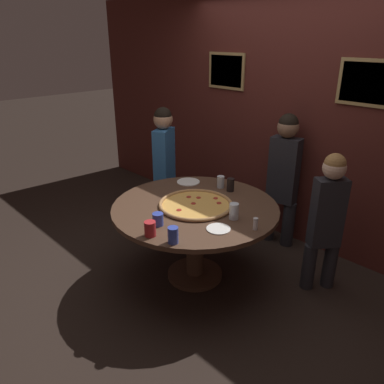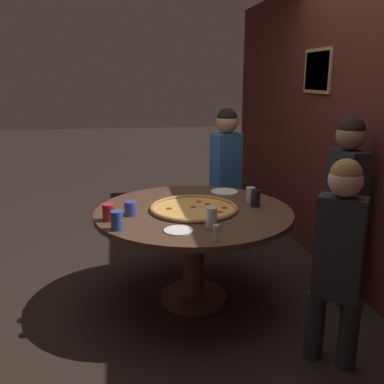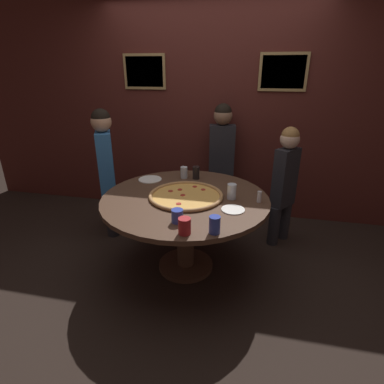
{
  "view_description": "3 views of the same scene",
  "coord_description": "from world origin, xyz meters",
  "px_view_note": "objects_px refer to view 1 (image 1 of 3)",
  "views": [
    {
      "loc": [
        2.12,
        -2.12,
        2.14
      ],
      "look_at": [
        -0.01,
        -0.03,
        0.88
      ],
      "focal_mm": 35.0,
      "sensor_mm": 36.0,
      "label": 1
    },
    {
      "loc": [
        2.99,
        -0.54,
        1.69
      ],
      "look_at": [
        -0.07,
        -0.0,
        0.86
      ],
      "focal_mm": 40.0,
      "sensor_mm": 36.0,
      "label": 2
    },
    {
      "loc": [
        0.57,
        -2.35,
        1.79
      ],
      "look_at": [
        0.07,
        -0.02,
        0.8
      ],
      "focal_mm": 28.0,
      "sensor_mm": 36.0,
      "label": 3
    }
  ],
  "objects_px": {
    "drink_cup_front_edge": "(158,219)",
    "condiment_shaker": "(255,224)",
    "diner_far_left": "(284,173)",
    "diner_side_right": "(327,216)",
    "white_plate_right_side": "(218,229)",
    "drink_cup_near_left": "(234,211)",
    "white_plate_beside_cup": "(188,182)",
    "drink_cup_by_shaker": "(231,185)",
    "diner_far_right": "(164,161)",
    "dining_table": "(195,220)",
    "drink_cup_centre_back": "(221,182)",
    "drink_cup_beside_pizza": "(173,235)",
    "drink_cup_far_left": "(150,229)",
    "giant_pizza": "(196,204)"
  },
  "relations": [
    {
      "from": "condiment_shaker",
      "to": "white_plate_right_side",
      "type": "bearing_deg",
      "value": -134.87
    },
    {
      "from": "dining_table",
      "to": "drink_cup_front_edge",
      "type": "distance_m",
      "value": 0.51
    },
    {
      "from": "drink_cup_front_edge",
      "to": "condiment_shaker",
      "type": "bearing_deg",
      "value": 40.1
    },
    {
      "from": "diner_far_right",
      "to": "white_plate_beside_cup",
      "type": "bearing_deg",
      "value": -132.14
    },
    {
      "from": "giant_pizza",
      "to": "condiment_shaker",
      "type": "bearing_deg",
      "value": 1.84
    },
    {
      "from": "dining_table",
      "to": "giant_pizza",
      "type": "relative_size",
      "value": 2.24
    },
    {
      "from": "drink_cup_front_edge",
      "to": "diner_side_right",
      "type": "xyz_separation_m",
      "value": [
        0.84,
        1.15,
        -0.07
      ]
    },
    {
      "from": "drink_cup_near_left",
      "to": "drink_cup_beside_pizza",
      "type": "bearing_deg",
      "value": -95.63
    },
    {
      "from": "drink_cup_far_left",
      "to": "dining_table",
      "type": "bearing_deg",
      "value": 103.04
    },
    {
      "from": "drink_cup_centre_back",
      "to": "diner_far_left",
      "type": "distance_m",
      "value": 0.7
    },
    {
      "from": "diner_far_left",
      "to": "diner_side_right",
      "type": "distance_m",
      "value": 0.84
    },
    {
      "from": "drink_cup_by_shaker",
      "to": "diner_far_right",
      "type": "distance_m",
      "value": 1.01
    },
    {
      "from": "diner_far_left",
      "to": "condiment_shaker",
      "type": "bearing_deg",
      "value": 103.43
    },
    {
      "from": "drink_cup_front_edge",
      "to": "drink_cup_near_left",
      "type": "relative_size",
      "value": 0.75
    },
    {
      "from": "drink_cup_near_left",
      "to": "white_plate_beside_cup",
      "type": "relative_size",
      "value": 0.57
    },
    {
      "from": "white_plate_right_side",
      "to": "diner_far_left",
      "type": "distance_m",
      "value": 1.32
    },
    {
      "from": "drink_cup_centre_back",
      "to": "white_plate_right_side",
      "type": "bearing_deg",
      "value": -49.5
    },
    {
      "from": "drink_cup_centre_back",
      "to": "white_plate_right_side",
      "type": "distance_m",
      "value": 0.87
    },
    {
      "from": "dining_table",
      "to": "diner_far_right",
      "type": "distance_m",
      "value": 1.15
    },
    {
      "from": "dining_table",
      "to": "drink_cup_front_edge",
      "type": "relative_size",
      "value": 14.6
    },
    {
      "from": "white_plate_right_side",
      "to": "diner_side_right",
      "type": "relative_size",
      "value": 0.15
    },
    {
      "from": "white_plate_right_side",
      "to": "white_plate_beside_cup",
      "type": "bearing_deg",
      "value": 149.19
    },
    {
      "from": "drink_cup_by_shaker",
      "to": "condiment_shaker",
      "type": "relative_size",
      "value": 1.33
    },
    {
      "from": "drink_cup_centre_back",
      "to": "drink_cup_near_left",
      "type": "bearing_deg",
      "value": -39.41
    },
    {
      "from": "drink_cup_far_left",
      "to": "drink_cup_by_shaker",
      "type": "height_order",
      "value": "drink_cup_by_shaker"
    },
    {
      "from": "drink_cup_by_shaker",
      "to": "diner_far_right",
      "type": "bearing_deg",
      "value": 178.53
    },
    {
      "from": "drink_cup_front_edge",
      "to": "diner_far_left",
      "type": "height_order",
      "value": "diner_far_left"
    },
    {
      "from": "drink_cup_by_shaker",
      "to": "diner_far_left",
      "type": "height_order",
      "value": "diner_far_left"
    },
    {
      "from": "dining_table",
      "to": "white_plate_right_side",
      "type": "bearing_deg",
      "value": -22.25
    },
    {
      "from": "dining_table",
      "to": "drink_cup_by_shaker",
      "type": "relative_size",
      "value": 11.43
    },
    {
      "from": "white_plate_beside_cup",
      "to": "diner_side_right",
      "type": "bearing_deg",
      "value": 14.05
    },
    {
      "from": "diner_far_left",
      "to": "diner_side_right",
      "type": "bearing_deg",
      "value": 139.93
    },
    {
      "from": "drink_cup_by_shaker",
      "to": "diner_side_right",
      "type": "distance_m",
      "value": 0.92
    },
    {
      "from": "drink_cup_beside_pizza",
      "to": "diner_far_right",
      "type": "bearing_deg",
      "value": 141.6
    },
    {
      "from": "white_plate_right_side",
      "to": "diner_side_right",
      "type": "xyz_separation_m",
      "value": [
        0.46,
        0.86,
        -0.03
      ]
    },
    {
      "from": "diner_side_right",
      "to": "drink_cup_by_shaker",
      "type": "bearing_deg",
      "value": -39.34
    },
    {
      "from": "drink_cup_by_shaker",
      "to": "white_plate_right_side",
      "type": "xyz_separation_m",
      "value": [
        0.43,
        -0.66,
        -0.06
      ]
    },
    {
      "from": "drink_cup_beside_pizza",
      "to": "drink_cup_far_left",
      "type": "bearing_deg",
      "value": -165.01
    },
    {
      "from": "drink_cup_front_edge",
      "to": "drink_cup_by_shaker",
      "type": "bearing_deg",
      "value": 92.99
    },
    {
      "from": "drink_cup_near_left",
      "to": "diner_side_right",
      "type": "bearing_deg",
      "value": 52.46
    },
    {
      "from": "drink_cup_centre_back",
      "to": "white_plate_right_side",
      "type": "xyz_separation_m",
      "value": [
        0.56,
        -0.66,
        -0.05
      ]
    },
    {
      "from": "dining_table",
      "to": "drink_cup_near_left",
      "type": "relative_size",
      "value": 10.94
    },
    {
      "from": "drink_cup_by_shaker",
      "to": "diner_far_right",
      "type": "xyz_separation_m",
      "value": [
        -1.01,
        0.03,
        -0.0
      ]
    },
    {
      "from": "diner_side_right",
      "to": "diner_far_right",
      "type": "relative_size",
      "value": 0.9
    },
    {
      "from": "condiment_shaker",
      "to": "diner_far_left",
      "type": "distance_m",
      "value": 1.18
    },
    {
      "from": "drink_cup_front_edge",
      "to": "diner_side_right",
      "type": "relative_size",
      "value": 0.08
    },
    {
      "from": "dining_table",
      "to": "drink_cup_by_shaker",
      "type": "xyz_separation_m",
      "value": [
        0.0,
        0.48,
        0.21
      ]
    },
    {
      "from": "drink_cup_near_left",
      "to": "diner_far_right",
      "type": "height_order",
      "value": "diner_far_right"
    },
    {
      "from": "diner_far_left",
      "to": "diner_far_right",
      "type": "distance_m",
      "value": 1.34
    },
    {
      "from": "condiment_shaker",
      "to": "diner_side_right",
      "type": "xyz_separation_m",
      "value": [
        0.26,
        0.66,
        -0.07
      ]
    }
  ]
}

